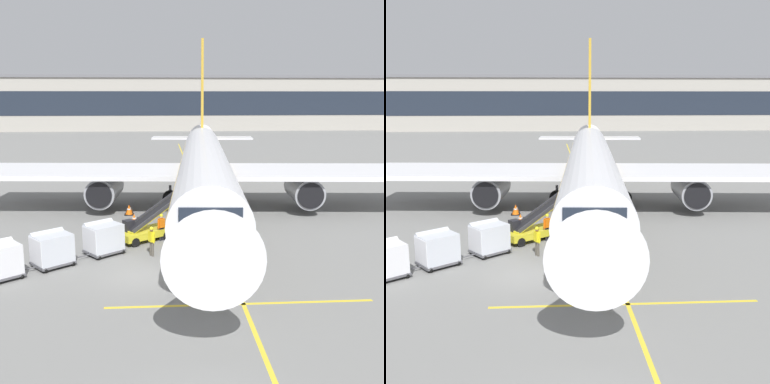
# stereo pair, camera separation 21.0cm
# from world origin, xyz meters

# --- Properties ---
(ground_plane) EXTENTS (600.00, 600.00, 0.00)m
(ground_plane) POSITION_xyz_m (0.00, 0.00, 0.00)
(ground_plane) COLOR slate
(parked_airplane) EXTENTS (36.75, 46.50, 15.35)m
(parked_airplane) POSITION_xyz_m (4.51, 14.71, 3.54)
(parked_airplane) COLOR white
(parked_airplane) RESTS_ON ground
(belt_loader) EXTENTS (4.98, 4.11, 3.11)m
(belt_loader) POSITION_xyz_m (0.10, 6.30, 0.88)
(belt_loader) COLOR gold
(belt_loader) RESTS_ON ground
(baggage_cart_lead) EXTENTS (2.62, 2.50, 1.91)m
(baggage_cart_lead) POSITION_xyz_m (-2.39, 3.64, 1.00)
(baggage_cart_lead) COLOR #515156
(baggage_cart_lead) RESTS_ON ground
(baggage_cart_second) EXTENTS (2.62, 2.50, 1.91)m
(baggage_cart_second) POSITION_xyz_m (-4.92, 1.78, 1.00)
(baggage_cart_second) COLOR #515156
(baggage_cart_second) RESTS_ON ground
(ground_crew_by_loader) EXTENTS (0.48, 0.41, 1.74)m
(ground_crew_by_loader) POSITION_xyz_m (0.99, 6.07, 1.00)
(ground_crew_by_loader) COLOR black
(ground_crew_by_loader) RESTS_ON ground
(ground_crew_by_carts) EXTENTS (0.27, 0.57, 1.74)m
(ground_crew_by_carts) POSITION_xyz_m (-1.56, 3.69, 1.00)
(ground_crew_by_carts) COLOR #514C42
(ground_crew_by_carts) RESTS_ON ground
(ground_crew_marshaller) EXTENTS (0.41, 0.48, 1.74)m
(ground_crew_marshaller) POSITION_xyz_m (-2.27, 3.61, 1.00)
(ground_crew_marshaller) COLOR #333847
(ground_crew_marshaller) RESTS_ON ground
(ground_crew_wingwalker) EXTENTS (0.40, 0.50, 1.74)m
(ground_crew_wingwalker) POSITION_xyz_m (0.42, 3.09, 1.00)
(ground_crew_wingwalker) COLOR #514C42
(ground_crew_wingwalker) RESTS_ON ground
(safety_cone_engine_keepout) EXTENTS (0.70, 0.70, 0.78)m
(safety_cone_engine_keepout) POSITION_xyz_m (-1.50, 12.96, 0.38)
(safety_cone_engine_keepout) COLOR black
(safety_cone_engine_keepout) RESTS_ON ground
(safety_cone_wingtip) EXTENTS (0.64, 0.64, 0.72)m
(safety_cone_wingtip) POSITION_xyz_m (-0.96, 10.26, 0.35)
(safety_cone_wingtip) COLOR black
(safety_cone_wingtip) RESTS_ON ground
(safety_cone_nose_mark) EXTENTS (0.56, 0.56, 0.64)m
(safety_cone_nose_mark) POSITION_xyz_m (-1.52, 13.75, 0.31)
(safety_cone_nose_mark) COLOR black
(safety_cone_nose_mark) RESTS_ON ground
(apron_guidance_line_lead_in) EXTENTS (0.20, 110.00, 0.01)m
(apron_guidance_line_lead_in) POSITION_xyz_m (4.56, 13.84, 0.00)
(apron_guidance_line_lead_in) COLOR yellow
(apron_guidance_line_lead_in) RESTS_ON ground
(apron_guidance_line_stop_bar) EXTENTS (12.00, 0.20, 0.01)m
(apron_guidance_line_stop_bar) POSITION_xyz_m (4.44, -3.68, 0.00)
(apron_guidance_line_stop_bar) COLOR yellow
(apron_guidance_line_stop_bar) RESTS_ON ground
(terminal_building) EXTENTS (146.93, 15.45, 14.51)m
(terminal_building) POSITION_xyz_m (0.37, 110.59, 7.20)
(terminal_building) COLOR #A8A399
(terminal_building) RESTS_ON ground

